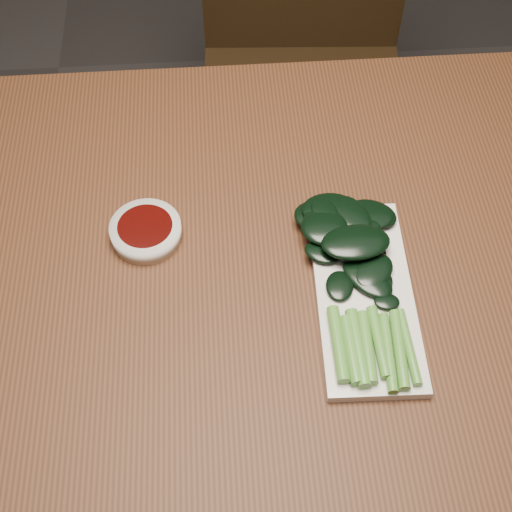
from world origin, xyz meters
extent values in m
plane|color=#2F2D2D|center=(0.00, 0.00, 0.00)|extent=(6.00, 6.00, 0.00)
cube|color=#452513|center=(0.00, 0.00, 0.73)|extent=(1.40, 0.80, 0.04)
cube|color=black|center=(0.14, 0.62, 0.43)|extent=(0.47, 0.47, 0.04)
cylinder|color=black|center=(-0.06, 0.44, 0.21)|extent=(0.04, 0.04, 0.41)
cylinder|color=black|center=(0.33, 0.42, 0.21)|extent=(0.04, 0.04, 0.41)
cylinder|color=black|center=(-0.04, 0.83, 0.21)|extent=(0.04, 0.04, 0.41)
cylinder|color=black|center=(0.35, 0.81, 0.21)|extent=(0.04, 0.04, 0.41)
cylinder|color=silver|center=(-0.16, 0.05, 0.76)|extent=(0.10, 0.10, 0.02)
cylinder|color=#380705|center=(-0.16, 0.05, 0.77)|extent=(0.07, 0.07, 0.00)
cube|color=silver|center=(0.12, -0.07, 0.76)|extent=(0.13, 0.29, 0.01)
cylinder|color=#509132|center=(0.08, -0.14, 0.77)|extent=(0.02, 0.10, 0.02)
cylinder|color=#509132|center=(0.09, -0.15, 0.77)|extent=(0.02, 0.09, 0.02)
cylinder|color=#509132|center=(0.10, -0.15, 0.77)|extent=(0.02, 0.10, 0.02)
cylinder|color=#509132|center=(0.11, -0.15, 0.77)|extent=(0.02, 0.10, 0.02)
cylinder|color=#509132|center=(0.13, -0.14, 0.77)|extent=(0.02, 0.10, 0.01)
cylinder|color=#509132|center=(0.14, -0.16, 0.77)|extent=(0.02, 0.10, 0.01)
cylinder|color=#509132|center=(0.15, -0.15, 0.77)|extent=(0.02, 0.10, 0.01)
cylinder|color=#509132|center=(0.16, -0.15, 0.77)|extent=(0.01, 0.10, 0.01)
ellipsoid|color=black|center=(0.15, 0.05, 0.78)|extent=(0.06, 0.05, 0.01)
ellipsoid|color=black|center=(0.14, 0.03, 0.78)|extent=(0.06, 0.06, 0.01)
ellipsoid|color=black|center=(0.08, 0.06, 0.78)|extent=(0.06, 0.07, 0.01)
ellipsoid|color=black|center=(0.13, 0.05, 0.78)|extent=(0.06, 0.08, 0.01)
ellipsoid|color=black|center=(0.09, 0.03, 0.78)|extent=(0.06, 0.06, 0.01)
ellipsoid|color=black|center=(0.09, 0.03, 0.77)|extent=(0.07, 0.09, 0.01)
ellipsoid|color=black|center=(0.10, 0.06, 0.78)|extent=(0.08, 0.06, 0.01)
ellipsoid|color=black|center=(0.14, -0.04, 0.77)|extent=(0.07, 0.07, 0.01)
ellipsoid|color=black|center=(0.12, 0.00, 0.79)|extent=(0.09, 0.06, 0.01)
ellipsoid|color=black|center=(0.08, 0.06, 0.77)|extent=(0.08, 0.07, 0.01)
ellipsoid|color=black|center=(0.15, 0.05, 0.77)|extent=(0.08, 0.07, 0.01)
ellipsoid|color=black|center=(0.09, 0.05, 0.78)|extent=(0.05, 0.06, 0.01)
ellipsoid|color=black|center=(0.08, 0.03, 0.78)|extent=(0.07, 0.07, 0.01)
ellipsoid|color=black|center=(0.12, 0.00, 0.77)|extent=(0.10, 0.10, 0.01)
ellipsoid|color=black|center=(0.13, 0.00, 0.77)|extent=(0.08, 0.07, 0.01)
ellipsoid|color=black|center=(0.08, -0.01, 0.77)|extent=(0.06, 0.05, 0.01)
ellipsoid|color=black|center=(0.13, -0.05, 0.77)|extent=(0.08, 0.09, 0.01)
ellipsoid|color=black|center=(0.13, -0.05, 0.77)|extent=(0.05, 0.05, 0.01)
ellipsoid|color=black|center=(0.15, -0.05, 0.77)|extent=(0.03, 0.04, 0.01)
ellipsoid|color=black|center=(0.15, -0.08, 0.77)|extent=(0.04, 0.03, 0.01)
ellipsoid|color=black|center=(0.09, -0.06, 0.77)|extent=(0.04, 0.05, 0.01)
camera|label=1|loc=(-0.05, -0.54, 1.53)|focal=50.00mm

